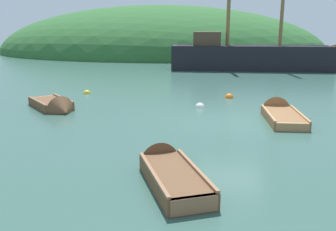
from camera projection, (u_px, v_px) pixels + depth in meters
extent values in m
plane|color=#33564C|center=(232.00, 121.00, 14.16)|extent=(120.00, 120.00, 0.00)
ellipsoid|color=#2D602D|center=(158.00, 53.00, 49.61)|extent=(42.93, 27.84, 12.36)
cube|color=black|center=(250.00, 62.00, 30.65)|extent=(13.00, 3.82, 2.78)
cube|color=#997A51|center=(251.00, 46.00, 30.34)|extent=(12.47, 3.54, 0.10)
cube|color=#4C3828|center=(207.00, 38.00, 30.57)|extent=(2.30, 2.35, 1.10)
cube|color=brown|center=(51.00, 105.00, 16.56)|extent=(2.63, 2.63, 0.44)
cone|color=brown|center=(63.00, 111.00, 15.35)|extent=(1.29, 1.29, 1.19)
cube|color=#8E6242|center=(42.00, 99.00, 17.47)|extent=(0.88, 0.88, 0.31)
cube|color=#8E6242|center=(54.00, 103.00, 16.18)|extent=(0.94, 0.94, 0.05)
cube|color=#8E6242|center=(47.00, 100.00, 16.86)|extent=(0.94, 0.94, 0.05)
cube|color=#8E6242|center=(37.00, 101.00, 16.16)|extent=(1.76, 1.76, 0.07)
cube|color=#8E6242|center=(63.00, 98.00, 16.84)|extent=(1.76, 1.76, 0.07)
cube|color=brown|center=(175.00, 182.00, 8.37)|extent=(2.09, 2.87, 0.49)
cone|color=brown|center=(157.00, 157.00, 9.93)|extent=(1.21, 1.04, 1.03)
cube|color=#8E6242|center=(194.00, 205.00, 7.15)|extent=(0.94, 0.51, 0.34)
cube|color=#8E6242|center=(169.00, 167.00, 8.76)|extent=(0.98, 0.58, 0.05)
cube|color=#8E6242|center=(181.00, 183.00, 7.89)|extent=(0.98, 0.58, 0.05)
cube|color=#8E6242|center=(196.00, 168.00, 8.43)|extent=(1.16, 2.41, 0.07)
cube|color=#8E6242|center=(153.00, 173.00, 8.17)|extent=(1.16, 2.41, 0.07)
cube|color=brown|center=(283.00, 119.00, 14.10)|extent=(1.47, 2.92, 0.42)
cone|color=brown|center=(274.00, 109.00, 15.81)|extent=(1.24, 0.79, 1.20)
cube|color=#AE7B4F|center=(292.00, 127.00, 12.76)|extent=(1.14, 0.20, 0.30)
cube|color=#AE7B4F|center=(281.00, 112.00, 14.54)|extent=(1.17, 0.27, 0.05)
cube|color=#AE7B4F|center=(287.00, 119.00, 13.58)|extent=(1.17, 0.27, 0.05)
cube|color=#AE7B4F|center=(300.00, 113.00, 14.00)|extent=(0.29, 2.77, 0.07)
cube|color=#AE7B4F|center=(268.00, 113.00, 14.09)|extent=(0.29, 2.77, 0.07)
sphere|color=yellow|center=(87.00, 93.00, 19.99)|extent=(0.37, 0.37, 0.37)
sphere|color=white|center=(200.00, 107.00, 16.63)|extent=(0.40, 0.40, 0.40)
sphere|color=orange|center=(229.00, 98.00, 18.78)|extent=(0.44, 0.44, 0.44)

